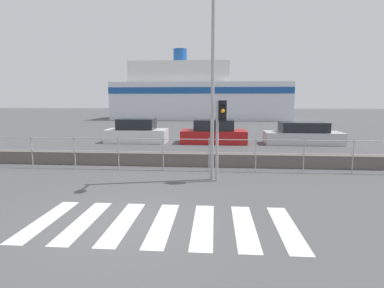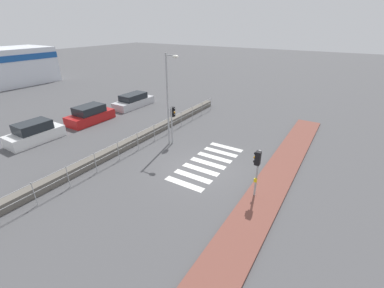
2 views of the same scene
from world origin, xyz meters
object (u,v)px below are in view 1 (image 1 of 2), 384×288
Objects in this scene: streetlamp at (213,63)px; parked_car_silver at (303,135)px; parked_car_red at (214,133)px; parked_car_white at (137,132)px; ferry_boat at (197,95)px; traffic_light_far at (221,122)px.

streetlamp reaches higher than parked_car_silver.
parked_car_red is 5.45m from parked_car_silver.
parked_car_red is at bearing 0.00° from parked_car_white.
ferry_boat is 24.00m from parked_car_silver.
parked_car_white is (-5.16, 8.83, -1.34)m from traffic_light_far.
streetlamp is 10.60m from parked_car_white.
ferry_boat is (-2.74, 31.33, 1.22)m from traffic_light_far.
parked_car_white is 0.95× the size of parked_car_red.
streetlamp is at bearing -61.06° from parked_car_white.
traffic_light_far reaches higher than parked_car_red.
traffic_light_far is 10.34m from parked_car_silver.
ferry_boat is at bearing 109.41° from parked_car_silver.
streetlamp reaches higher than parked_car_red.
traffic_light_far is 0.67× the size of parked_car_red.
ferry_boat is at bearing 94.49° from streetlamp.
traffic_light_far is 0.70× the size of parked_car_white.
traffic_light_far is 0.12× the size of ferry_boat.
traffic_light_far is 8.94m from parked_car_red.
parked_car_silver is at bearing 59.56° from traffic_light_far.
streetlamp is at bearing -90.10° from parked_car_red.
ferry_boat reaches higher than streetlamp.
ferry_boat is 22.78m from parked_car_red.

